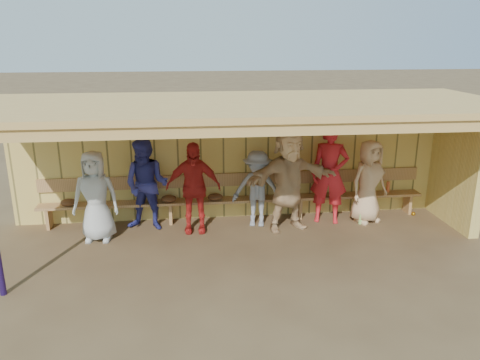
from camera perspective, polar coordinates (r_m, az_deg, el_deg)
The scene contains 11 objects.
ground at distance 8.47m, azimuth 0.28°, elevation -7.51°, with size 90.00×90.00×0.00m, color brown.
player_b at distance 8.65m, azimuth -17.20°, elevation -1.89°, with size 0.81×0.52×1.65m, color silver.
player_c at distance 8.89m, azimuth -11.31°, elevation -0.58°, with size 0.85×0.66×1.75m, color #33358D.
player_d at distance 8.66m, azimuth -5.72°, elevation -0.93°, with size 1.01×0.42×1.72m, color red.
player_e at distance 8.93m, azimuth 2.12°, elevation -1.07°, with size 0.96×0.55×1.49m, color gray.
player_f at distance 8.74m, azimuth 5.93°, elevation 0.06°, with size 1.82×0.58×1.96m, color #DFB37D.
player_g at distance 9.22m, azimuth 10.86°, elevation 0.76°, with size 0.72×0.47×1.96m, color red.
player_h at distance 9.44m, azimuth 15.41°, elevation -0.17°, with size 0.81×0.52×1.65m, color #DEAF7D.
dugout_structure at distance 8.63m, azimuth 2.31°, elevation 4.83°, with size 8.80×3.20×2.50m.
bench at distance 9.30m, azimuth -0.55°, elevation -1.71°, with size 7.60×0.34×0.93m.
dugout_equipment at distance 9.15m, azimuth -5.65°, elevation -2.38°, with size 7.03×0.62×0.80m.
Camera 1 is at (-0.93, -7.65, 3.51)m, focal length 35.00 mm.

